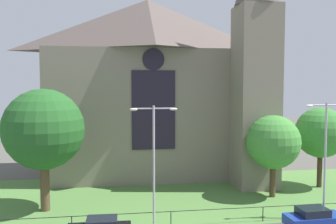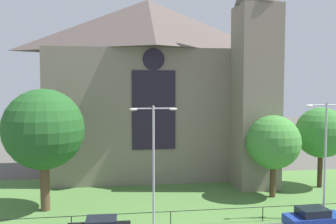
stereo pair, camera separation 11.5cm
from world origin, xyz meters
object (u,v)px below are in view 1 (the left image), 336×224
Objects in this scene: streetlamp_near at (154,151)px; streetlamp_far at (326,146)px; parked_car_blue at (314,218)px; tree_right_near at (273,142)px; tree_right_far at (321,133)px; church_building at (155,85)px; tree_left_near at (44,130)px.

streetlamp_near is 13.10m from streetlamp_far.
parked_car_blue is (11.34, -1.76, -4.80)m from streetlamp_near.
tree_right_near is 1.76× the size of parked_car_blue.
tree_right_near is at bearing 27.11° from streetlamp_near.
streetlamp_far reaches higher than tree_right_far.
church_building is 2.96× the size of streetlamp_near.
streetlamp_near is at bearing -152.89° from tree_right_near.
church_building reaches higher than streetlamp_far.
streetlamp_near is (-11.57, -5.92, 0.50)m from tree_right_near.
streetlamp_near is 0.98× the size of streetlamp_far.
streetlamp_far is at bearing -118.47° from tree_right_far.
streetlamp_far reaches higher than streetlamp_near.
tree_left_near is 22.07m from streetlamp_far.
streetlamp_near is 12.43m from parked_car_blue.
tree_right_near is 13.01m from streetlamp_near.
church_building is 16.22m from tree_left_near.
church_building is 2.91× the size of streetlamp_far.
tree_right_far is at bearing -28.84° from church_building.
church_building is 22.97m from parked_car_blue.
streetlamp_far is at bearing -75.59° from tree_right_near.
church_building is at bearing 151.16° from tree_right_far.
tree_right_far reaches higher than tree_right_near.
church_building is 3.46× the size of tree_right_near.
parked_car_blue is (-0.24, -7.68, -4.30)m from tree_right_near.
tree_right_far is 0.81× the size of tree_left_near.
tree_right_near is 6.14m from streetlamp_far.
streetlamp_near is at bearing -31.01° from tree_left_near.
streetlamp_far is (-4.53, -8.36, 0.13)m from tree_right_far.
streetlamp_near is 2.06× the size of parked_car_blue.
tree_left_near is 1.13× the size of streetlamp_near.
parked_car_blue is at bearing -121.88° from tree_right_far.
church_building is 18.45m from tree_right_far.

